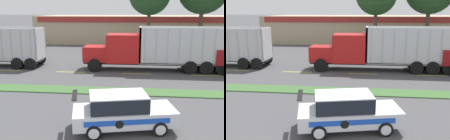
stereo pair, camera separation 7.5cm
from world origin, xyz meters
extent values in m
cube|color=#3D6633|center=(0.00, 9.72, 0.03)|extent=(120.00, 1.45, 0.06)
cube|color=yellow|center=(-8.51, 14.44, 0.00)|extent=(2.40, 0.14, 0.01)
cube|color=yellow|center=(-3.11, 14.44, 0.00)|extent=(2.40, 0.14, 0.01)
cube|color=yellow|center=(2.29, 14.44, 0.00)|extent=(2.40, 0.14, 0.01)
cube|color=yellow|center=(7.69, 14.44, 0.00)|extent=(2.40, 0.14, 0.01)
cube|color=black|center=(3.71, 15.89, 0.62)|extent=(11.86, 1.28, 0.18)
cube|color=red|center=(-1.22, 15.89, 1.35)|extent=(2.01, 1.91, 1.28)
cube|color=#B7B7BC|center=(-2.25, 15.89, 1.35)|extent=(0.06, 1.63, 1.09)
cube|color=red|center=(1.12, 15.89, 1.88)|extent=(2.67, 2.33, 2.33)
cube|color=black|center=(-0.23, 15.89, 2.28)|extent=(0.04, 1.98, 1.05)
cylinder|color=silver|center=(2.56, 15.14, 2.51)|extent=(0.14, 0.14, 1.27)
cube|color=silver|center=(6.05, 15.89, 0.77)|extent=(7.18, 2.33, 0.12)
cube|color=silver|center=(2.54, 15.89, 2.22)|extent=(0.16, 2.33, 2.89)
cube|color=silver|center=(6.05, 14.81, 2.22)|extent=(7.18, 0.16, 2.89)
cube|color=silver|center=(6.05, 16.97, 2.22)|extent=(7.18, 0.16, 2.89)
cube|color=#BCBCC1|center=(2.91, 14.71, 2.22)|extent=(0.10, 0.04, 2.74)
cube|color=#BCBCC1|center=(3.81, 14.71, 2.22)|extent=(0.10, 0.04, 2.74)
cube|color=#BCBCC1|center=(4.70, 14.71, 2.22)|extent=(0.10, 0.04, 2.74)
cube|color=#BCBCC1|center=(5.60, 14.71, 2.22)|extent=(0.10, 0.04, 2.74)
cube|color=#BCBCC1|center=(6.50, 14.71, 2.22)|extent=(0.10, 0.04, 2.74)
cube|color=#BCBCC1|center=(7.40, 14.71, 2.22)|extent=(0.10, 0.04, 2.74)
cube|color=#BCBCC1|center=(8.29, 14.71, 2.22)|extent=(0.10, 0.04, 2.74)
cylinder|color=black|center=(-1.22, 14.75, 0.53)|extent=(1.06, 0.30, 1.06)
cylinder|color=black|center=(-1.22, 17.03, 0.53)|extent=(1.06, 0.30, 1.06)
cylinder|color=black|center=(9.04, 14.75, 0.53)|extent=(1.06, 0.30, 1.06)
cylinder|color=black|center=(9.04, 17.03, 0.53)|extent=(1.06, 0.30, 1.06)
cylinder|color=black|center=(7.80, 14.75, 0.53)|extent=(1.06, 0.30, 1.06)
cylinder|color=black|center=(7.80, 17.03, 0.53)|extent=(1.06, 0.30, 1.06)
cylinder|color=black|center=(6.55, 14.75, 0.53)|extent=(1.06, 0.30, 1.06)
cylinder|color=black|center=(6.55, 17.03, 0.53)|extent=(1.06, 0.30, 1.06)
cube|color=silver|center=(-9.25, 16.17, 0.74)|extent=(6.05, 2.36, 0.12)
cube|color=silver|center=(-6.30, 16.17, 2.11)|extent=(0.16, 2.36, 2.74)
cube|color=silver|center=(-9.25, 15.07, 2.11)|extent=(6.05, 0.16, 2.74)
cube|color=silver|center=(-9.25, 17.27, 2.11)|extent=(6.05, 0.16, 2.74)
cube|color=#B2B2B7|center=(-9.25, 14.97, 2.11)|extent=(0.10, 0.04, 2.60)
cube|color=#B2B2B7|center=(-8.38, 14.97, 2.11)|extent=(0.10, 0.04, 2.60)
cube|color=#B2B2B7|center=(-7.52, 14.97, 2.11)|extent=(0.10, 0.04, 2.60)
cube|color=#B2B2B7|center=(-6.65, 14.97, 2.11)|extent=(0.10, 0.04, 2.60)
cylinder|color=black|center=(-6.82, 15.01, 0.50)|extent=(1.01, 0.30, 1.01)
cylinder|color=black|center=(-6.82, 17.33, 0.50)|extent=(1.01, 0.30, 1.01)
cylinder|color=black|center=(-8.01, 15.01, 0.50)|extent=(1.01, 0.30, 1.01)
cylinder|color=black|center=(-8.01, 17.33, 0.50)|extent=(1.01, 0.30, 1.01)
cube|color=#B7B7BC|center=(8.43, 15.54, 1.37)|extent=(0.06, 1.72, 1.05)
cylinder|color=black|center=(9.74, 16.75, 0.58)|extent=(1.15, 0.30, 1.15)
cube|color=silver|center=(1.84, 4.73, 0.62)|extent=(4.58, 2.61, 0.63)
cube|color=black|center=(1.59, 4.68, 1.24)|extent=(2.64, 1.99, 0.62)
cube|color=silver|center=(1.59, 4.68, 1.57)|extent=(2.64, 1.99, 0.04)
cube|color=black|center=(-0.16, 4.28, 1.61)|extent=(0.49, 1.38, 0.03)
cube|color=blue|center=(2.03, 3.89, 0.68)|extent=(3.37, 0.76, 0.22)
cylinder|color=black|center=(1.72, 3.82, 0.62)|extent=(0.34, 0.08, 0.34)
cylinder|color=black|center=(3.33, 4.23, 0.30)|extent=(0.64, 0.33, 0.61)
cylinder|color=silver|center=(3.35, 4.12, 0.30)|extent=(0.42, 0.10, 0.42)
cylinder|color=black|center=(2.97, 5.82, 0.30)|extent=(0.64, 0.33, 0.61)
cylinder|color=silver|center=(2.95, 5.92, 0.30)|extent=(0.42, 0.10, 0.42)
cylinder|color=black|center=(0.72, 3.65, 0.30)|extent=(0.64, 0.33, 0.61)
cylinder|color=silver|center=(0.74, 3.54, 0.30)|extent=(0.42, 0.10, 0.42)
cylinder|color=black|center=(0.36, 5.24, 0.30)|extent=(0.64, 0.33, 0.61)
cylinder|color=silver|center=(0.34, 5.34, 0.30)|extent=(0.42, 0.10, 0.42)
cube|color=tan|center=(3.48, 36.97, 2.08)|extent=(33.52, 12.00, 4.16)
cube|color=maroon|center=(3.48, 30.92, 3.71)|extent=(31.85, 0.10, 0.80)
cylinder|color=brown|center=(3.59, 25.41, 2.75)|extent=(0.41, 0.41, 5.51)
cylinder|color=brown|center=(9.80, 26.22, 2.92)|extent=(0.47, 0.47, 5.83)
camera|label=1|loc=(2.35, -5.14, 4.96)|focal=40.00mm
camera|label=2|loc=(2.43, -5.14, 4.96)|focal=40.00mm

